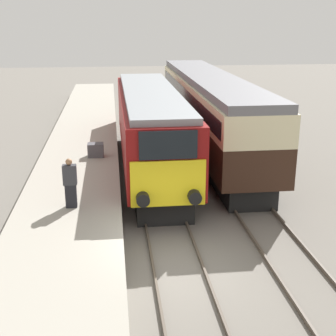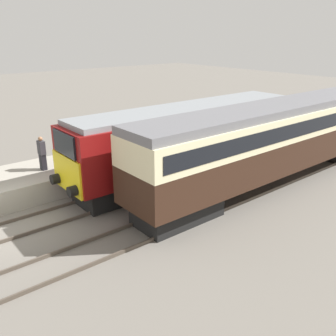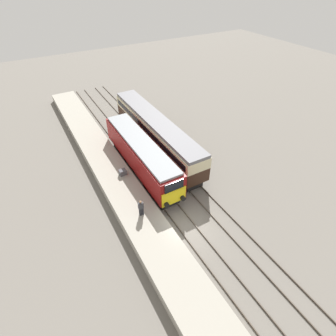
{
  "view_description": "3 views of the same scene",
  "coord_description": "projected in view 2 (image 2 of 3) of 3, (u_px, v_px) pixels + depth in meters",
  "views": [
    {
      "loc": [
        -1.72,
        -11.83,
        6.95
      ],
      "look_at": [
        0.0,
        2.52,
        2.3
      ],
      "focal_mm": 50.0,
      "sensor_mm": 36.0,
      "label": 1
    },
    {
      "loc": [
        13.94,
        -3.46,
        7.37
      ],
      "look_at": [
        1.7,
        6.52,
        1.6
      ],
      "focal_mm": 40.0,
      "sensor_mm": 36.0,
      "label": 2
    },
    {
      "loc": [
        -8.74,
        -11.74,
        18.57
      ],
      "look_at": [
        1.7,
        6.52,
        1.6
      ],
      "focal_mm": 28.0,
      "sensor_mm": 36.0,
      "label": 3
    }
  ],
  "objects": [
    {
      "name": "ground_plane",
      "position": [
        13.0,
        231.0,
        14.73
      ],
      "size": [
        120.0,
        120.0,
        0.0
      ],
      "primitive_type": "plane",
      "color": "slate"
    },
    {
      "name": "platform_left",
      "position": [
        133.0,
        157.0,
        21.7
      ],
      "size": [
        3.5,
        50.0,
        1.04
      ],
      "color": "#9E998C",
      "rests_on": "ground_plane"
    },
    {
      "name": "rails_near_track",
      "position": [
        120.0,
        196.0,
        17.67
      ],
      "size": [
        1.51,
        60.0,
        0.14
      ],
      "color": "#4C4238",
      "rests_on": "ground_plane"
    },
    {
      "name": "rails_far_track",
      "position": [
        165.0,
        223.0,
        15.19
      ],
      "size": [
        1.5,
        60.0,
        0.14
      ],
      "color": "#4C4238",
      "rests_on": "ground_plane"
    },
    {
      "name": "locomotive",
      "position": [
        188.0,
        138.0,
        19.5
      ],
      "size": [
        2.7,
        14.02,
        3.85
      ],
      "color": "black",
      "rests_on": "ground_plane"
    },
    {
      "name": "passenger_carriage",
      "position": [
        280.0,
        135.0,
        18.78
      ],
      "size": [
        2.75,
        17.96,
        4.11
      ],
      "color": "black",
      "rests_on": "ground_plane"
    },
    {
      "name": "person_on_platform",
      "position": [
        42.0,
        153.0,
        17.98
      ],
      "size": [
        0.44,
        0.26,
        1.66
      ],
      "color": "black",
      "rests_on": "platform_left"
    },
    {
      "name": "luggage_crate",
      "position": [
        148.0,
        145.0,
        21.16
      ],
      "size": [
        0.7,
        0.56,
        0.6
      ],
      "color": "#4C4C51",
      "rests_on": "platform_left"
    }
  ]
}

